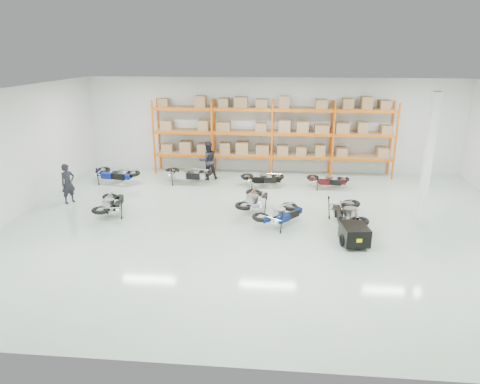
# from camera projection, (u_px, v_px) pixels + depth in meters

# --- Properties ---
(room) EXTENTS (18.00, 18.00, 18.00)m
(room) POSITION_uv_depth(u_px,v_px,m) (268.00, 162.00, 13.97)
(room) COLOR #AFC3AF
(room) RESTS_ON ground
(pallet_rack) EXTENTS (11.28, 0.98, 3.62)m
(pallet_rack) POSITION_uv_depth(u_px,v_px,m) (272.00, 127.00, 20.06)
(pallet_rack) COLOR #D6570B
(pallet_rack) RESTS_ON ground
(structural_column) EXTENTS (0.25, 0.25, 4.50)m
(structural_column) POSITION_uv_depth(u_px,v_px,m) (428.00, 161.00, 14.00)
(structural_column) COLOR white
(structural_column) RESTS_ON ground
(moto_blue_centre) EXTENTS (1.82, 1.89, 1.14)m
(moto_blue_centre) POSITION_uv_depth(u_px,v_px,m) (281.00, 211.00, 14.48)
(moto_blue_centre) COLOR #081A55
(moto_blue_centre) RESTS_ON ground
(moto_silver_left) EXTENTS (1.22, 1.97, 1.19)m
(moto_silver_left) POSITION_uv_depth(u_px,v_px,m) (255.00, 197.00, 15.75)
(moto_silver_left) COLOR #B6B9BD
(moto_silver_left) RESTS_ON ground
(moto_black_far_left) EXTENTS (1.07, 1.81, 1.11)m
(moto_black_far_left) POSITION_uv_depth(u_px,v_px,m) (111.00, 201.00, 15.47)
(moto_black_far_left) COLOR black
(moto_black_far_left) RESTS_ON ground
(moto_touring_right) EXTENTS (0.98, 1.98, 1.28)m
(moto_touring_right) POSITION_uv_depth(u_px,v_px,m) (347.00, 209.00, 14.45)
(moto_touring_right) COLOR black
(moto_touring_right) RESTS_ON ground
(trailer) EXTENTS (0.87, 1.61, 0.66)m
(trailer) POSITION_uv_depth(u_px,v_px,m) (354.00, 234.00, 13.02)
(trailer) COLOR black
(trailer) RESTS_ON ground
(moto_back_a) EXTENTS (2.07, 1.39, 1.23)m
(moto_back_a) POSITION_uv_depth(u_px,v_px,m) (115.00, 171.00, 19.06)
(moto_back_a) COLOR navy
(moto_back_a) RESTS_ON ground
(moto_back_b) EXTENTS (1.99, 1.17, 1.22)m
(moto_back_b) POSITION_uv_depth(u_px,v_px,m) (187.00, 171.00, 19.07)
(moto_back_b) COLOR #A1A5AA
(moto_back_b) RESTS_ON ground
(moto_back_c) EXTENTS (1.68, 0.90, 1.06)m
(moto_back_c) POSITION_uv_depth(u_px,v_px,m) (262.00, 176.00, 18.61)
(moto_back_c) COLOR black
(moto_back_c) RESTS_ON ground
(moto_back_d) EXTENTS (1.64, 0.93, 1.02)m
(moto_back_d) POSITION_uv_depth(u_px,v_px,m) (328.00, 178.00, 18.40)
(moto_back_d) COLOR #3E0C10
(moto_back_d) RESTS_ON ground
(person_left) EXTENTS (0.63, 0.68, 1.57)m
(person_left) POSITION_uv_depth(u_px,v_px,m) (68.00, 184.00, 16.61)
(person_left) COLOR black
(person_left) RESTS_ON ground
(person_back) EXTENTS (1.07, 0.99, 1.78)m
(person_back) POSITION_uv_depth(u_px,v_px,m) (208.00, 161.00, 19.62)
(person_back) COLOR black
(person_back) RESTS_ON ground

